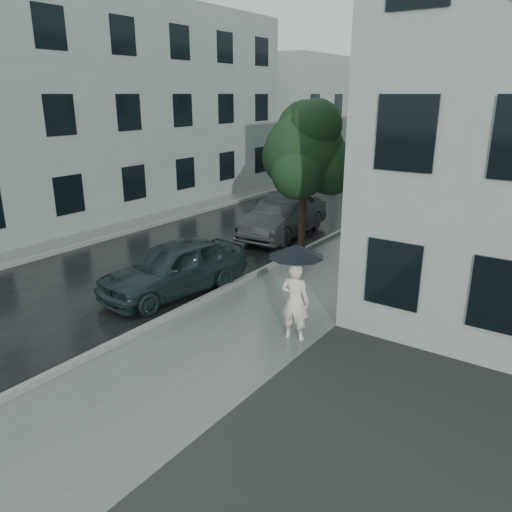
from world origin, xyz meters
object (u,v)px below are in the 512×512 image
Objects in this scene: car_near at (174,267)px; street_tree at (306,152)px; lamp_post at (386,156)px; car_far at (284,216)px; pedestrian at (295,301)px.

street_tree is at bearing 85.70° from car_near.
lamp_post is at bearing 90.79° from car_near.
street_tree reaches higher than car_far.
lamp_post is 11.57m from car_near.
lamp_post is at bearing -86.48° from pedestrian.
lamp_post is 1.14× the size of car_near.
pedestrian is at bearing -62.05° from street_tree.
car_near is (-1.22, -5.10, -2.79)m from street_tree.
pedestrian is at bearing -85.45° from lamp_post.
street_tree is at bearing -70.65° from pedestrian.
pedestrian is 6.83m from street_tree.
car_far reaches higher than car_near.
pedestrian is 8.72m from car_far.
lamp_post is at bearing 58.09° from car_far.
car_far is (-0.63, 6.80, 0.04)m from car_near.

